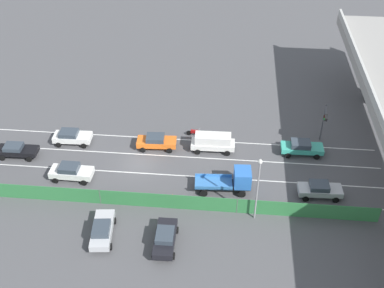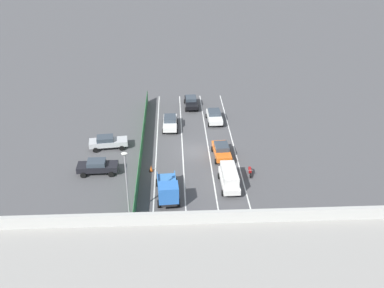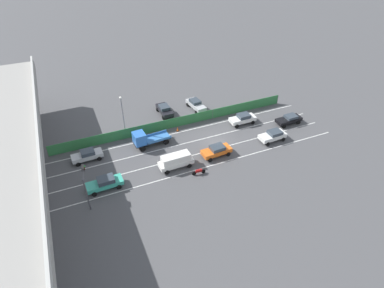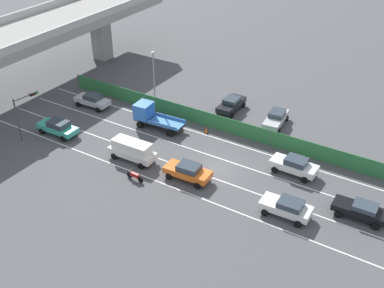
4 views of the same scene
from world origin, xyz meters
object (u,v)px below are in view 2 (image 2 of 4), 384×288
Objects in this scene: car_sedan_white at (170,122)px; car_hatchback_white at (214,116)px; car_taxi_orange at (222,150)px; traffic_light at (277,235)px; car_van_white at (229,177)px; parked_sedan_dark at (97,166)px; car_taxi_teal at (246,241)px; parked_wagon_silver at (108,142)px; traffic_cone at (151,169)px; flatbed_truck_blue at (168,191)px; street_lamp at (126,178)px; car_sedan_black at (191,102)px; motorcycle at (250,171)px; car_sedan_silver at (167,253)px.

car_sedan_white is 1.03× the size of car_hatchback_white.
car_taxi_orange is 18.86m from traffic_light.
car_van_white reaches higher than car_hatchback_white.
parked_sedan_dark is 0.93× the size of traffic_light.
car_taxi_teal is at bearing -49.82° from traffic_light.
car_sedan_white is 0.93× the size of parked_wagon_silver.
traffic_cone is (8.27, 2.88, -0.56)m from car_taxi_orange.
flatbed_truck_blue is at bearing 122.62° from parked_wagon_silver.
flatbed_truck_blue is at bearing 89.23° from car_sedan_white.
flatbed_truck_blue is 13.22m from traffic_light.
flatbed_truck_blue is 0.81× the size of street_lamp.
car_van_white reaches higher than parked_wagon_silver.
parked_wagon_silver reaches higher than parked_sedan_dark.
car_sedan_black is 0.79× the size of flatbed_truck_blue.
traffic_light is at bearing 97.32° from car_taxi_orange.
car_hatchback_white is 19.67m from flatbed_truck_blue.
traffic_cone is at bearing 134.11° from parked_wagon_silver.
motorcycle is (-8.85, 12.11, -0.47)m from car_sedan_white.
car_sedan_silver reaches higher than traffic_cone.
car_sedan_silver is at bearing 69.86° from car_taxi_orange.
car_hatchback_white is at bearing -153.24° from parked_wagon_silver.
parked_sedan_dark is at bearing 53.62° from car_sedan_white.
flatbed_truck_blue reaches higher than car_hatchback_white.
car_sedan_white is at bearing -90.77° from flatbed_truck_blue.
car_sedan_white is 10.08m from car_taxi_orange.
car_hatchback_white is 6.12m from car_sedan_black.
car_hatchback_white is at bearing -89.56° from car_van_white.
traffic_light is at bearing 136.88° from parked_sedan_dark.
traffic_cone is at bearing 78.77° from car_sedan_white.
traffic_light reaches higher than car_sedan_silver.
street_lamp is (7.11, 26.11, 3.44)m from car_sedan_black.
car_taxi_teal reaches higher than parked_sedan_dark.
car_sedan_black is 20.06m from motorcycle.
car_hatchback_white is 0.97× the size of car_sedan_black.
car_hatchback_white is 15.47m from parked_wagon_silver.
car_taxi_teal is 2.39× the size of motorcycle.
car_sedan_black is at bearing -81.76° from car_van_white.
car_sedan_white is 2.29× the size of motorcycle.
street_lamp is at bearing 78.18° from car_sedan_white.
car_van_white is 3.54m from motorcycle.
car_taxi_teal reaches higher than motorcycle.
car_sedan_white is 0.92× the size of traffic_light.
traffic_light is 0.69× the size of street_lamp.
car_hatchback_white is at bearing -78.88° from motorcycle.
car_van_white is at bearing 41.31° from motorcycle.
parked_wagon_silver reaches higher than car_sedan_silver.
car_taxi_teal reaches higher than traffic_cone.
car_taxi_orange is at bearing -168.12° from parked_sedan_dark.
traffic_light is (-1.94, 2.30, 2.56)m from car_taxi_teal.
car_hatchback_white is (-6.41, -27.22, 0.01)m from car_sedan_silver.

